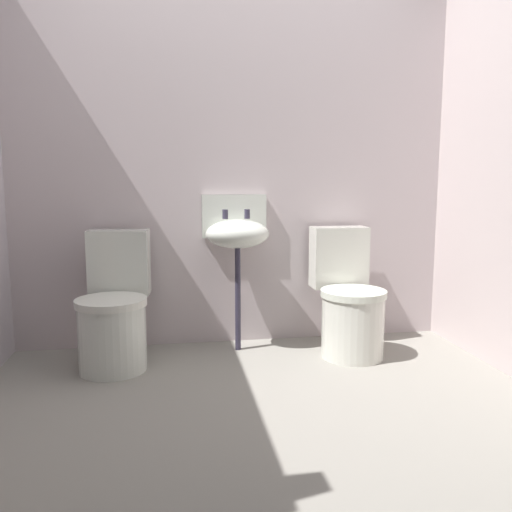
{
  "coord_description": "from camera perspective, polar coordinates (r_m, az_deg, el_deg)",
  "views": [
    {
      "loc": [
        -0.42,
        -2.27,
        1.07
      ],
      "look_at": [
        0.0,
        0.28,
        0.7
      ],
      "focal_mm": 36.26,
      "sensor_mm": 36.0,
      "label": 1
    }
  ],
  "objects": [
    {
      "name": "ground_plane",
      "position": [
        2.56,
        1.05,
        -17.52
      ],
      "size": [
        3.24,
        2.62,
        0.08
      ],
      "primitive_type": "cube",
      "color": "gray"
    },
    {
      "name": "sink",
      "position": [
        3.26,
        -2.12,
        2.58
      ],
      "size": [
        0.42,
        0.35,
        0.99
      ],
      "color": "#322E41",
      "rests_on": "ground"
    },
    {
      "name": "toilet_left",
      "position": [
        3.14,
        -15.34,
        -5.95
      ],
      "size": [
        0.43,
        0.62,
        0.78
      ],
      "rotation": [
        0.0,
        0.0,
        3.06
      ],
      "color": "silver",
      "rests_on": "ground"
    },
    {
      "name": "toilet_right",
      "position": [
        3.3,
        10.15,
        -5.08
      ],
      "size": [
        0.4,
        0.59,
        0.78
      ],
      "rotation": [
        0.0,
        0.0,
        3.13
      ],
      "color": "silver",
      "rests_on": "ground"
    },
    {
      "name": "wall_back",
      "position": [
        3.46,
        -2.4,
        9.99
      ],
      "size": [
        3.24,
        0.1,
        2.36
      ],
      "primitive_type": "cube",
      "color": "#C0B1B4",
      "rests_on": "ground"
    }
  ]
}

